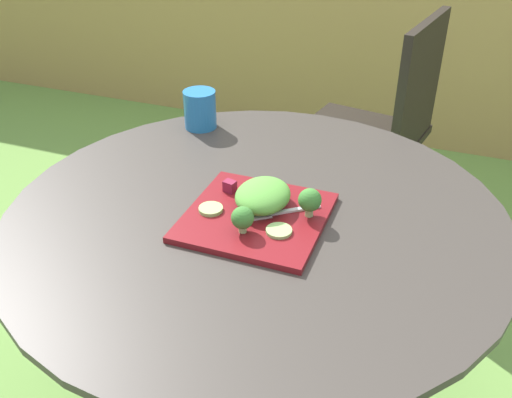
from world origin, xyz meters
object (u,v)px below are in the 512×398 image
Objects in this scene: fork at (278,213)px; patio_chair at (383,120)px; salad_plate at (256,217)px; drinking_glass at (200,111)px.

patio_chair is at bearing 86.23° from fork.
fork is at bearing 23.78° from salad_plate.
salad_plate is at bearing -156.22° from fork.
drinking_glass is at bearing -122.97° from patio_chair.
drinking_glass is at bearing 129.14° from salad_plate.
fork is at bearing -45.66° from drinking_glass.
patio_chair reaches higher than drinking_glass.
drinking_glass reaches higher than fork.
salad_plate is 2.72× the size of drinking_glass.
patio_chair is 1.04m from salad_plate.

